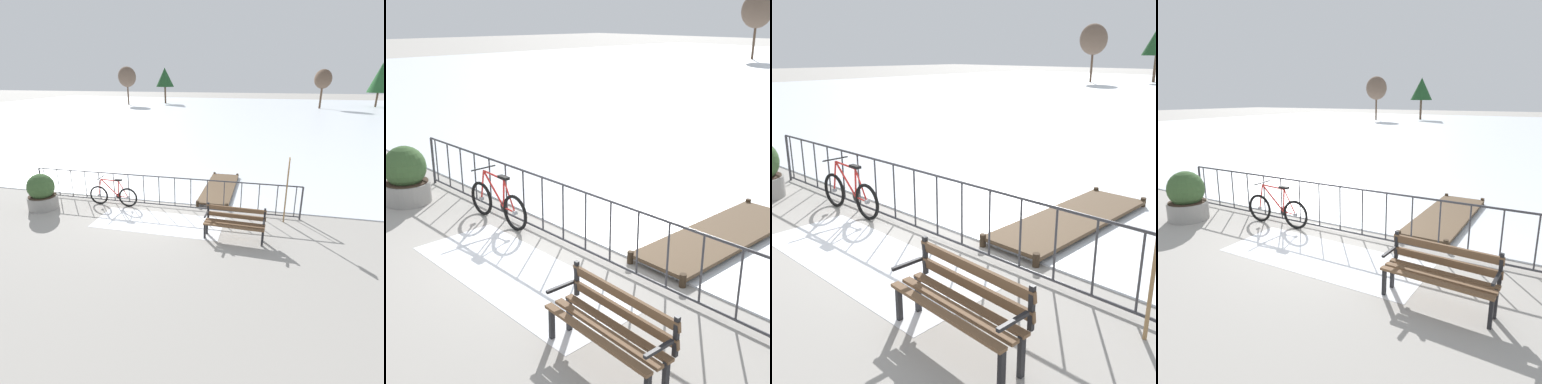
{
  "view_description": "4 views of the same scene",
  "coord_description": "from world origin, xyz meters",
  "views": [
    {
      "loc": [
        3.35,
        -9.39,
        4.13
      ],
      "look_at": [
        1.3,
        -0.76,
        0.9
      ],
      "focal_mm": 29.8,
      "sensor_mm": 36.0,
      "label": 1
    },
    {
      "loc": [
        5.91,
        -5.08,
        3.63
      ],
      "look_at": [
        -0.07,
        0.4,
        0.81
      ],
      "focal_mm": 47.55,
      "sensor_mm": 36.0,
      "label": 2
    },
    {
      "loc": [
        5.5,
        -4.5,
        2.85
      ],
      "look_at": [
        1.12,
        0.01,
        0.91
      ],
      "focal_mm": 42.52,
      "sensor_mm": 36.0,
      "label": 3
    },
    {
      "loc": [
        3.96,
        -6.35,
        2.86
      ],
      "look_at": [
        0.14,
        0.18,
        0.91
      ],
      "focal_mm": 34.29,
      "sensor_mm": 36.0,
      "label": 4
    }
  ],
  "objects": [
    {
      "name": "bicycle_near_railing",
      "position": [
        -1.54,
        -0.26,
        0.37
      ],
      "size": [
        1.71,
        0.52,
        0.97
      ],
      "color": "black",
      "rests_on": "ground"
    },
    {
      "name": "tree_west_mid",
      "position": [
        -17.73,
        37.44,
        4.05
      ],
      "size": [
        2.64,
        2.64,
        5.52
      ],
      "color": "brown",
      "rests_on": "ground"
    },
    {
      "name": "ground_plane",
      "position": [
        0.0,
        0.0,
        0.0
      ],
      "size": [
        160.0,
        160.0,
        0.0
      ],
      "primitive_type": "plane",
      "color": "#9E9991"
    },
    {
      "name": "park_bench",
      "position": [
        2.68,
        -1.64,
        0.51
      ],
      "size": [
        1.62,
        0.55,
        0.89
      ],
      "color": "brown",
      "rests_on": "ground"
    },
    {
      "name": "wooden_dock",
      "position": [
        1.73,
        2.04,
        0.12
      ],
      "size": [
        1.1,
        3.58,
        0.2
      ],
      "color": "brown",
      "rests_on": "ground"
    },
    {
      "name": "tree_far_west",
      "position": [
        -13.19,
        41.65,
        3.97
      ],
      "size": [
        2.84,
        2.84,
        5.42
      ],
      "color": "brown",
      "rests_on": "ground"
    },
    {
      "name": "planter_with_shrub",
      "position": [
        -3.7,
        -1.02,
        0.55
      ],
      "size": [
        0.94,
        0.94,
        1.18
      ],
      "color": "gray",
      "rests_on": "ground"
    },
    {
      "name": "frozen_pond",
      "position": [
        0.0,
        28.4,
        0.01
      ],
      "size": [
        80.0,
        56.0,
        0.03
      ],
      "primitive_type": "cube",
      "color": "silver",
      "rests_on": "ground"
    },
    {
      "name": "railing_fence",
      "position": [
        0.0,
        0.0,
        0.56
      ],
      "size": [
        9.06,
        0.06,
        1.07
      ],
      "color": "#38383D",
      "rests_on": "ground"
    },
    {
      "name": "snow_patch",
      "position": [
        0.37,
        -1.2,
        0.0
      ],
      "size": [
        3.82,
        1.49,
        0.01
      ],
      "primitive_type": "cube",
      "color": "white",
      "rests_on": "ground"
    }
  ]
}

